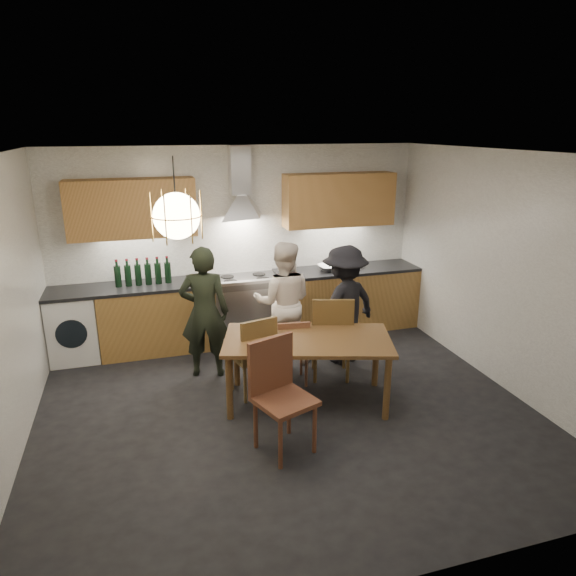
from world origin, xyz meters
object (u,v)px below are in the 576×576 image
object	(u,v)px
person_right	(344,305)
mixing_bowl	(329,268)
chair_back_left	(255,351)
chair_front	(278,387)
person_left	(205,312)
stock_pot	(358,263)
dining_table	(307,346)
person_mid	(283,302)
wine_bottles	(143,272)

from	to	relation	value
person_right	mixing_bowl	size ratio (longest dim) A/B	4.61
chair_back_left	chair_front	size ratio (longest dim) A/B	0.89
chair_back_left	person_left	xyz separation A→B (m)	(-0.44, 0.67, 0.25)
person_left	stock_pot	xyz separation A→B (m)	(2.31, 0.90, 0.19)
dining_table	mixing_bowl	xyz separation A→B (m)	(0.93, 1.82, 0.30)
chair_front	person_mid	bearing A→B (deg)	51.92
person_right	stock_pot	xyz separation A→B (m)	(0.62, 1.02, 0.23)
person_mid	mixing_bowl	world-z (taller)	person_mid
dining_table	person_left	world-z (taller)	person_left
chair_front	person_right	size ratio (longest dim) A/B	0.70
person_mid	mixing_bowl	xyz separation A→B (m)	(0.89, 0.75, 0.18)
dining_table	person_mid	xyz separation A→B (m)	(0.05, 1.07, 0.12)
person_mid	dining_table	bearing A→B (deg)	105.32
person_right	wine_bottles	size ratio (longest dim) A/B	2.13
person_left	person_mid	size ratio (longest dim) A/B	1.03
person_left	person_mid	world-z (taller)	person_left
mixing_bowl	person_right	bearing A→B (deg)	-100.52
chair_front	wine_bottles	bearing A→B (deg)	92.10
person_left	stock_pot	bearing A→B (deg)	-145.61
person_left	person_right	xyz separation A→B (m)	(1.68, -0.12, -0.04)
person_mid	person_right	bearing A→B (deg)	177.46
mixing_bowl	person_mid	bearing A→B (deg)	-139.96
chair_back_left	mixing_bowl	size ratio (longest dim) A/B	2.87
chair_back_left	chair_front	world-z (taller)	chair_front
dining_table	wine_bottles	world-z (taller)	wine_bottles
person_right	stock_pot	world-z (taller)	person_right
mixing_bowl	wine_bottles	world-z (taller)	wine_bottles
dining_table	person_mid	world-z (taller)	person_mid
chair_back_left	stock_pot	bearing A→B (deg)	-154.45
dining_table	wine_bottles	xyz separation A→B (m)	(-1.58, 1.86, 0.43)
person_right	chair_front	bearing A→B (deg)	30.04
chair_front	person_mid	world-z (taller)	person_mid
dining_table	person_left	size ratio (longest dim) A/B	1.22
stock_pot	person_right	bearing A→B (deg)	-121.47
person_mid	stock_pot	distance (m)	1.54
person_mid	wine_bottles	distance (m)	1.83
person_right	stock_pot	size ratio (longest dim) A/B	7.57
dining_table	person_left	distance (m)	1.33
chair_back_left	person_mid	size ratio (longest dim) A/B	0.61
person_right	person_mid	bearing A→B (deg)	-40.42
person_left	person_mid	distance (m)	0.99
person_left	mixing_bowl	world-z (taller)	person_left
person_mid	chair_back_left	bearing A→B (deg)	73.64
chair_back_left	wine_bottles	xyz separation A→B (m)	(-1.08, 1.59, 0.54)
dining_table	stock_pot	xyz separation A→B (m)	(1.37, 1.84, 0.32)
dining_table	chair_back_left	size ratio (longest dim) A/B	2.06
chair_front	mixing_bowl	bearing A→B (deg)	39.45
mixing_bowl	stock_pot	world-z (taller)	stock_pot
person_left	wine_bottles	distance (m)	1.16
mixing_bowl	wine_bottles	bearing A→B (deg)	179.04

